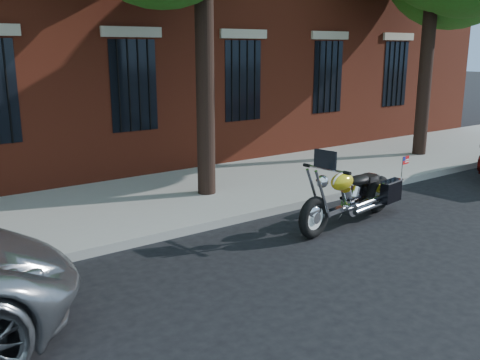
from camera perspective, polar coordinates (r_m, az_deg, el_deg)
ground at (r=8.44m, az=4.29°, el=-7.11°), size 120.00×120.00×0.00m
curb at (r=9.44m, az=-1.13°, el=-4.26°), size 40.00×0.16×0.15m
sidewalk at (r=10.97m, az=-6.77°, el=-1.74°), size 40.00×3.60×0.15m
motorcycle at (r=9.60m, az=12.02°, el=-1.73°), size 2.84×1.07×1.42m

